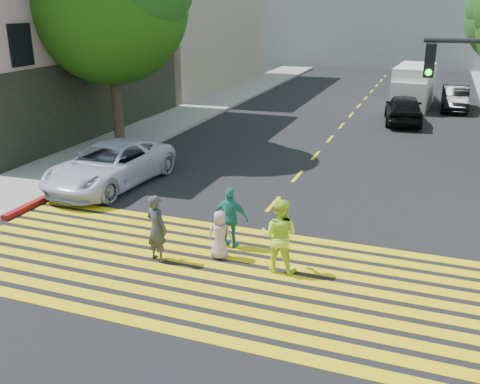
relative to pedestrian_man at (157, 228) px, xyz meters
The scene contains 16 objects.
ground 2.19m from the pedestrian_man, 41.40° to the right, with size 120.00×120.00×0.00m, color black.
sidewalk_left 21.82m from the pedestrian_man, 108.67° to the left, with size 3.00×40.00×0.15m, color gray.
curb_red 7.16m from the pedestrian_man, 139.10° to the left, with size 0.20×8.00×0.16m, color maroon.
crosswalk 1.74m from the pedestrian_man, ahead, with size 13.40×5.30×0.01m.
lane_line 21.23m from the pedestrian_man, 85.89° to the left, with size 0.12×34.40×0.01m.
building_left_tan 30.62m from the pedestrian_man, 118.51° to the left, with size 12.00×16.00×10.00m, color tan.
backdrop_block 46.97m from the pedestrian_man, 88.13° to the left, with size 30.00×8.00×12.00m, color gray.
pedestrian_man is the anchor object (origin of this frame).
pedestrian_woman 2.96m from the pedestrian_man, ahead, with size 0.87×0.68×1.79m, color #CEF73C.
pedestrian_child 1.53m from the pedestrian_man, 25.05° to the left, with size 0.60×0.39×1.23m, color #BF90AC.
pedestrian_extra 1.90m from the pedestrian_man, 42.87° to the left, with size 0.94×0.39×1.61m, color teal.
white_sedan 6.17m from the pedestrian_man, 133.57° to the left, with size 2.40×5.21×1.45m, color silver.
dark_car_near 18.89m from the pedestrian_man, 76.56° to the left, with size 1.80×4.47×1.52m, color black.
silver_car 27.63m from the pedestrian_man, 80.28° to the left, with size 1.69×4.17×1.21m, color #A2A7B0.
dark_car_parked 24.22m from the pedestrian_man, 73.41° to the left, with size 1.46×4.20×1.38m, color black.
white_van 23.50m from the pedestrian_man, 78.86° to the left, with size 2.30×5.35×2.47m.
Camera 1 is at (4.44, -9.01, 5.95)m, focal length 40.00 mm.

